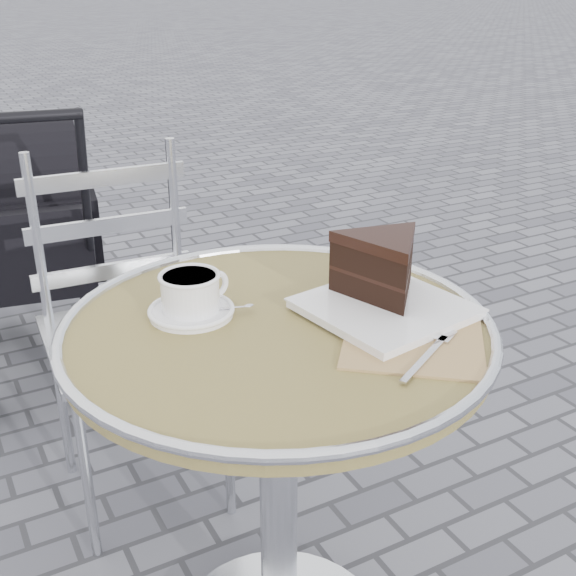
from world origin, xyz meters
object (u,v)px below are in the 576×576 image
cappuccino_set (192,297)px  bistro_chair (121,288)px  cake_plate_set (384,276)px  baby_stroller (27,244)px  cafe_table (278,409)px

cappuccino_set → bistro_chair: bistro_chair is taller
cake_plate_set → cappuccino_set: bearing=147.2°
baby_stroller → cafe_table: bearing=-72.9°
cappuccino_set → baby_stroller: baby_stroller is taller
cappuccino_set → bistro_chair: (0.02, 0.57, -0.22)m
cappuccino_set → baby_stroller: 1.37m
cake_plate_set → baby_stroller: size_ratio=0.42×
cafe_table → cake_plate_set: (0.19, -0.03, 0.22)m
cafe_table → baby_stroller: (-0.19, 1.43, -0.14)m
bistro_chair → baby_stroller: (-0.10, 0.76, -0.12)m
cake_plate_set → bistro_chair: (-0.27, 0.70, -0.24)m
cafe_table → cake_plate_set: cake_plate_set is taller
cafe_table → cappuccino_set: 0.25m
bistro_chair → cappuccino_set: bearing=-89.4°
cake_plate_set → baby_stroller: baby_stroller is taller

